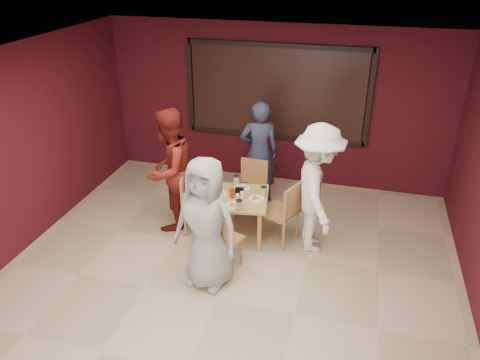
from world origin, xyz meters
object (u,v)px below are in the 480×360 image
(dining_table, at_px, (238,201))
(diner_back, at_px, (259,152))
(diner_front, at_px, (206,224))
(chair_back, at_px, (252,185))
(diner_left, at_px, (170,170))
(chair_right, at_px, (285,210))
(chair_left, at_px, (192,200))
(diner_right, at_px, (317,189))
(chair_front, at_px, (219,238))

(dining_table, bearing_deg, diner_back, 88.33)
(diner_front, bearing_deg, chair_back, 96.50)
(chair_back, height_order, diner_back, diner_back)
(diner_front, bearing_deg, diner_left, 140.23)
(diner_back, bearing_deg, chair_right, 103.51)
(dining_table, distance_m, chair_back, 0.72)
(chair_right, height_order, diner_back, diner_back)
(chair_back, xyz_separation_m, chair_right, (0.65, -0.68, 0.04))
(chair_left, xyz_separation_m, chair_right, (1.39, 0.02, 0.02))
(chair_right, bearing_deg, dining_table, -177.89)
(chair_left, relative_size, chair_right, 0.96)
(chair_back, height_order, diner_right, diner_right)
(chair_left, bearing_deg, chair_back, 43.56)
(chair_front, distance_m, diner_back, 2.08)
(chair_front, xyz_separation_m, diner_front, (-0.07, -0.27, 0.37))
(chair_front, relative_size, chair_left, 0.96)
(diner_back, bearing_deg, dining_table, 72.92)
(dining_table, height_order, chair_right, chair_right)
(chair_front, distance_m, diner_left, 1.44)
(chair_left, distance_m, diner_right, 1.87)
(chair_left, distance_m, diner_back, 1.45)
(chair_right, distance_m, diner_left, 1.80)
(diner_left, bearing_deg, chair_right, 100.70)
(dining_table, relative_size, diner_front, 0.56)
(chair_right, distance_m, diner_right, 0.58)
(diner_left, bearing_deg, chair_left, 92.55)
(dining_table, height_order, chair_back, chair_back)
(chair_right, xyz_separation_m, diner_back, (-0.65, 1.18, 0.32))
(dining_table, bearing_deg, chair_left, 179.67)
(diner_left, bearing_deg, diner_back, 148.17)
(dining_table, distance_m, diner_right, 1.17)
(chair_back, relative_size, diner_left, 0.48)
(chair_left, bearing_deg, diner_front, -61.47)
(chair_left, distance_m, chair_right, 1.39)
(chair_right, relative_size, diner_left, 0.52)
(dining_table, relative_size, chair_back, 1.08)
(chair_right, xyz_separation_m, diner_left, (-1.75, 0.04, 0.39))
(chair_right, height_order, diner_left, diner_left)
(dining_table, xyz_separation_m, chair_front, (-0.03, -0.84, -0.10))
(chair_front, xyz_separation_m, chair_left, (-0.68, 0.84, 0.02))
(dining_table, relative_size, diner_left, 0.52)
(diner_back, bearing_deg, diner_left, 30.78)
(diner_back, bearing_deg, chair_front, 72.89)
(dining_table, bearing_deg, chair_right, 2.11)
(diner_front, xyz_separation_m, diner_right, (1.22, 1.14, 0.06))
(chair_right, bearing_deg, chair_back, 133.53)
(diner_back, relative_size, diner_right, 0.93)
(chair_front, bearing_deg, dining_table, 88.25)
(dining_table, height_order, diner_front, diner_front)
(diner_front, distance_m, diner_back, 2.32)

